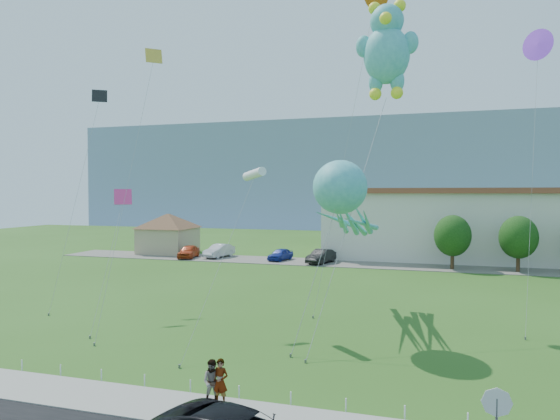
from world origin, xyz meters
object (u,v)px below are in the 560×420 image
at_px(parked_car_silver, 219,251).
at_px(parked_car_black, 321,256).
at_px(pedestrian_right, 213,382).
at_px(octopus_kite, 345,203).
at_px(parked_car_blue, 280,254).
at_px(parked_car_red, 189,251).
at_px(stop_sign, 497,411).
at_px(pavilion, 168,229).
at_px(pedestrian_left, 220,382).
at_px(teddy_bear_kite, 387,48).

distance_m(parked_car_silver, parked_car_black, 12.66).
bearing_deg(pedestrian_right, octopus_kite, 64.09).
bearing_deg(parked_car_blue, parked_car_red, -161.37).
xyz_separation_m(stop_sign, octopus_kite, (-6.29, 13.45, 5.26)).
distance_m(parked_car_black, octopus_kite, 26.64).
bearing_deg(pavilion, parked_car_blue, -9.84).
xyz_separation_m(stop_sign, parked_car_silver, (-25.49, 39.88, -1.05)).
xyz_separation_m(stop_sign, pedestrian_left, (-8.89, 2.07, -0.96)).
xyz_separation_m(pedestrian_left, parked_car_silver, (-16.61, 37.81, -0.09)).
bearing_deg(parked_car_red, teddy_bear_kite, -49.77).
bearing_deg(stop_sign, pavilion, 128.44).
bearing_deg(octopus_kite, pavilion, 133.42).
distance_m(pavilion, octopus_kite, 39.81).
bearing_deg(pavilion, teddy_bear_kite, -39.51).
distance_m(pedestrian_left, octopus_kite, 13.22).
bearing_deg(stop_sign, parked_car_black, 108.56).
distance_m(pedestrian_left, parked_car_blue, 38.46).
height_order(parked_car_black, octopus_kite, octopus_kite).
bearing_deg(parked_car_black, teddy_bear_kite, -52.56).
relative_size(parked_car_red, teddy_bear_kite, 0.22).
relative_size(pavilion, pedestrian_left, 5.65).
xyz_separation_m(parked_car_silver, octopus_kite, (19.21, -26.43, 6.31)).
bearing_deg(pedestrian_left, stop_sign, -9.00).
distance_m(pavilion, parked_car_blue, 16.09).
relative_size(parked_car_silver, teddy_bear_kite, 0.23).
bearing_deg(pedestrian_right, teddy_bear_kite, 62.00).
height_order(stop_sign, parked_car_blue, stop_sign).
xyz_separation_m(pedestrian_left, parked_car_red, (-19.84, 36.38, -0.11)).
relative_size(stop_sign, parked_car_red, 0.58).
relative_size(pedestrian_left, octopus_kite, 0.14).
xyz_separation_m(pedestrian_left, pedestrian_right, (-0.26, -0.07, -0.01)).
bearing_deg(parked_car_blue, stop_sign, -52.51).
height_order(pavilion, teddy_bear_kite, teddy_bear_kite).
relative_size(parked_car_black, octopus_kite, 0.39).
xyz_separation_m(parked_car_red, parked_car_silver, (3.24, 1.43, 0.02)).
xyz_separation_m(parked_car_blue, teddy_bear_kite, (13.36, -21.23, 16.13)).
bearing_deg(parked_car_red, pedestrian_right, -71.76).
bearing_deg(pedestrian_left, parked_car_red, 122.74).
bearing_deg(parked_car_silver, pedestrian_right, -55.70).
relative_size(stop_sign, parked_car_black, 0.55).
bearing_deg(octopus_kite, teddy_bear_kite, 69.09).
bearing_deg(stop_sign, pedestrian_left, 166.88).
bearing_deg(parked_car_silver, parked_car_blue, 8.02).
distance_m(stop_sign, octopus_kite, 15.75).
xyz_separation_m(pavilion, parked_car_silver, (8.01, -2.33, -2.20)).
distance_m(stop_sign, teddy_bear_kite, 24.03).
bearing_deg(parked_car_silver, pedestrian_left, -55.32).
distance_m(octopus_kite, teddy_bear_kite, 11.00).
distance_m(parked_car_silver, teddy_bear_kite, 34.17).
distance_m(pedestrian_left, parked_car_red, 41.44).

